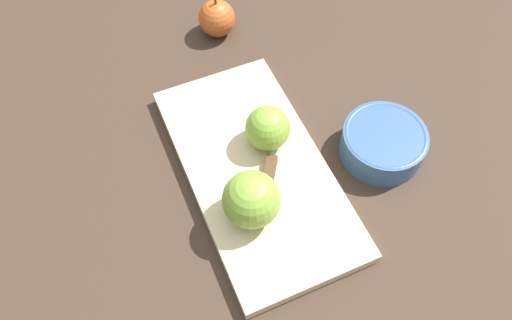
{
  "coord_description": "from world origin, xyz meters",
  "views": [
    {
      "loc": [
        -0.42,
        0.09,
        0.71
      ],
      "look_at": [
        0.0,
        0.0,
        0.04
      ],
      "focal_mm": 35.0,
      "sensor_mm": 36.0,
      "label": 1
    }
  ],
  "objects_px": {
    "bowl": "(383,142)",
    "apple_half_right": "(268,128)",
    "apple_half_left": "(251,200)",
    "knife": "(270,172)",
    "apple_whole": "(217,18)"
  },
  "relations": [
    {
      "from": "apple_half_left",
      "to": "apple_whole",
      "type": "height_order",
      "value": "apple_half_left"
    },
    {
      "from": "knife",
      "to": "apple_whole",
      "type": "distance_m",
      "value": 0.36
    },
    {
      "from": "knife",
      "to": "apple_half_left",
      "type": "bearing_deg",
      "value": 167.31
    },
    {
      "from": "knife",
      "to": "bowl",
      "type": "height_order",
      "value": "bowl"
    },
    {
      "from": "apple_half_right",
      "to": "knife",
      "type": "distance_m",
      "value": 0.07
    },
    {
      "from": "apple_half_right",
      "to": "bowl",
      "type": "height_order",
      "value": "apple_half_right"
    },
    {
      "from": "apple_half_right",
      "to": "bowl",
      "type": "distance_m",
      "value": 0.2
    },
    {
      "from": "apple_half_left",
      "to": "knife",
      "type": "xyz_separation_m",
      "value": [
        0.06,
        -0.04,
        -0.04
      ]
    },
    {
      "from": "apple_half_left",
      "to": "bowl",
      "type": "xyz_separation_m",
      "value": [
        0.08,
        -0.24,
        -0.04
      ]
    },
    {
      "from": "apple_whole",
      "to": "bowl",
      "type": "relative_size",
      "value": 0.6
    },
    {
      "from": "apple_half_left",
      "to": "bowl",
      "type": "height_order",
      "value": "apple_half_left"
    },
    {
      "from": "apple_whole",
      "to": "knife",
      "type": "bearing_deg",
      "value": -175.96
    },
    {
      "from": "apple_half_right",
      "to": "apple_whole",
      "type": "height_order",
      "value": "apple_half_right"
    },
    {
      "from": "apple_half_right",
      "to": "knife",
      "type": "xyz_separation_m",
      "value": [
        -0.07,
        0.01,
        -0.03
      ]
    },
    {
      "from": "bowl",
      "to": "apple_half_right",
      "type": "bearing_deg",
      "value": 76.38
    }
  ]
}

